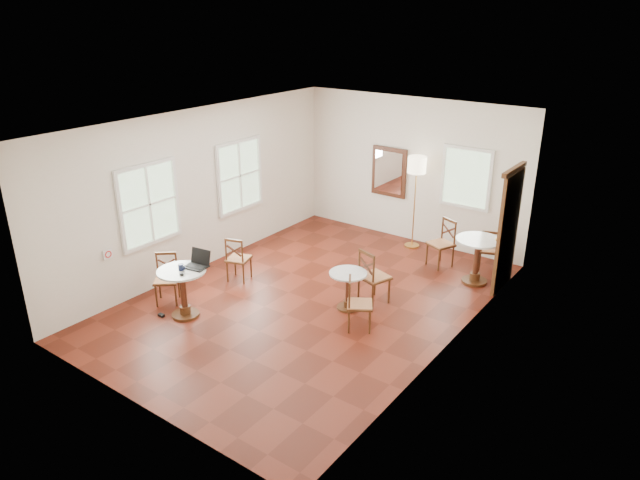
{
  "coord_description": "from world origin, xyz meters",
  "views": [
    {
      "loc": [
        5.3,
        -6.97,
        4.64
      ],
      "look_at": [
        0.0,
        0.3,
        1.0
      ],
      "focal_mm": 32.47,
      "sensor_mm": 36.0,
      "label": 1
    }
  ],
  "objects_px": {
    "water_glass": "(183,268)",
    "power_adapter": "(161,315)",
    "cafe_table_back": "(477,256)",
    "mouse": "(182,274)",
    "navy_mug": "(181,267)",
    "chair_near_b": "(167,279)",
    "laptop": "(198,262)",
    "chair_back_b": "(442,243)",
    "chair_mid_b": "(358,304)",
    "chair_near_a": "(238,259)",
    "cafe_table_mid": "(348,286)",
    "chair_back_a": "(490,250)",
    "cafe_table_near": "(183,288)",
    "floor_lamp": "(417,171)",
    "chair_mid_a": "(373,277)"
  },
  "relations": [
    {
      "from": "cafe_table_mid",
      "to": "water_glass",
      "type": "distance_m",
      "value": 2.64
    },
    {
      "from": "cafe_table_mid",
      "to": "chair_mid_b",
      "type": "relative_size",
      "value": 0.77
    },
    {
      "from": "cafe_table_near",
      "to": "floor_lamp",
      "type": "relative_size",
      "value": 0.43
    },
    {
      "from": "chair_near_a",
      "to": "mouse",
      "type": "relative_size",
      "value": 9.45
    },
    {
      "from": "cafe_table_near",
      "to": "water_glass",
      "type": "bearing_deg",
      "value": -5.93
    },
    {
      "from": "chair_back_b",
      "to": "power_adapter",
      "type": "bearing_deg",
      "value": -98.24
    },
    {
      "from": "cafe_table_back",
      "to": "water_glass",
      "type": "xyz_separation_m",
      "value": [
        -3.23,
        -3.93,
        0.34
      ]
    },
    {
      "from": "chair_near_b",
      "to": "chair_back_b",
      "type": "distance_m",
      "value": 5.1
    },
    {
      "from": "chair_mid_b",
      "to": "navy_mug",
      "type": "distance_m",
      "value": 2.82
    },
    {
      "from": "cafe_table_mid",
      "to": "chair_near_a",
      "type": "relative_size",
      "value": 0.77
    },
    {
      "from": "chair_near_a",
      "to": "chair_mid_a",
      "type": "xyz_separation_m",
      "value": [
        2.42,
        0.69,
        0.06
      ]
    },
    {
      "from": "chair_back_a",
      "to": "navy_mug",
      "type": "height_order",
      "value": "navy_mug"
    },
    {
      "from": "water_glass",
      "to": "power_adapter",
      "type": "relative_size",
      "value": 0.93
    },
    {
      "from": "chair_back_b",
      "to": "laptop",
      "type": "bearing_deg",
      "value": -97.31
    },
    {
      "from": "chair_back_b",
      "to": "water_glass",
      "type": "bearing_deg",
      "value": -96.14
    },
    {
      "from": "chair_back_b",
      "to": "navy_mug",
      "type": "relative_size",
      "value": 7.15
    },
    {
      "from": "mouse",
      "to": "navy_mug",
      "type": "relative_size",
      "value": 0.7
    },
    {
      "from": "cafe_table_mid",
      "to": "chair_near_b",
      "type": "relative_size",
      "value": 0.77
    },
    {
      "from": "chair_near_a",
      "to": "power_adapter",
      "type": "xyz_separation_m",
      "value": [
        -0.08,
        -1.73,
        -0.4
      ]
    },
    {
      "from": "chair_mid_b",
      "to": "chair_back_a",
      "type": "bearing_deg",
      "value": -46.47
    },
    {
      "from": "cafe_table_back",
      "to": "navy_mug",
      "type": "bearing_deg",
      "value": -129.96
    },
    {
      "from": "cafe_table_near",
      "to": "power_adapter",
      "type": "xyz_separation_m",
      "value": [
        -0.3,
        -0.25,
        -0.48
      ]
    },
    {
      "from": "chair_mid_b",
      "to": "cafe_table_back",
      "type": "bearing_deg",
      "value": -49.93
    },
    {
      "from": "chair_near_a",
      "to": "chair_back_b",
      "type": "bearing_deg",
      "value": -152.08
    },
    {
      "from": "cafe_table_back",
      "to": "mouse",
      "type": "height_order",
      "value": "mouse"
    },
    {
      "from": "cafe_table_back",
      "to": "navy_mug",
      "type": "xyz_separation_m",
      "value": [
        -3.29,
        -3.92,
        0.34
      ]
    },
    {
      "from": "cafe_table_back",
      "to": "power_adapter",
      "type": "bearing_deg",
      "value": -130.71
    },
    {
      "from": "chair_near_b",
      "to": "navy_mug",
      "type": "relative_size",
      "value": 6.58
    },
    {
      "from": "cafe_table_back",
      "to": "water_glass",
      "type": "relative_size",
      "value": 8.52
    },
    {
      "from": "chair_near_a",
      "to": "chair_mid_b",
      "type": "xyz_separation_m",
      "value": [
        2.67,
        -0.16,
        -0.0
      ]
    },
    {
      "from": "chair_mid_b",
      "to": "chair_back_b",
      "type": "relative_size",
      "value": 0.92
    },
    {
      "from": "cafe_table_mid",
      "to": "chair_back_a",
      "type": "xyz_separation_m",
      "value": [
        1.31,
        2.83,
        0.01
      ]
    },
    {
      "from": "chair_near_b",
      "to": "chair_back_b",
      "type": "xyz_separation_m",
      "value": [
        3.08,
        4.07,
        0.04
      ]
    },
    {
      "from": "chair_near_b",
      "to": "laptop",
      "type": "distance_m",
      "value": 0.85
    },
    {
      "from": "cafe_table_mid",
      "to": "laptop",
      "type": "relative_size",
      "value": 1.62
    },
    {
      "from": "navy_mug",
      "to": "chair_near_a",
      "type": "bearing_deg",
      "value": 98.56
    },
    {
      "from": "chair_back_a",
      "to": "navy_mug",
      "type": "bearing_deg",
      "value": 33.91
    },
    {
      "from": "mouse",
      "to": "cafe_table_back",
      "type": "bearing_deg",
      "value": 32.18
    },
    {
      "from": "chair_near_a",
      "to": "chair_near_b",
      "type": "height_order",
      "value": "chair_near_a"
    },
    {
      "from": "chair_back_a",
      "to": "cafe_table_near",
      "type": "bearing_deg",
      "value": 33.87
    },
    {
      "from": "chair_near_b",
      "to": "water_glass",
      "type": "relative_size",
      "value": 8.61
    },
    {
      "from": "chair_near_a",
      "to": "chair_back_a",
      "type": "distance_m",
      "value": 4.68
    },
    {
      "from": "chair_near_a",
      "to": "floor_lamp",
      "type": "distance_m",
      "value": 3.94
    },
    {
      "from": "navy_mug",
      "to": "chair_near_b",
      "type": "bearing_deg",
      "value": 164.56
    },
    {
      "from": "chair_near_a",
      "to": "mouse",
      "type": "height_order",
      "value": "chair_near_a"
    },
    {
      "from": "cafe_table_near",
      "to": "mouse",
      "type": "xyz_separation_m",
      "value": [
        0.15,
        -0.13,
        0.33
      ]
    },
    {
      "from": "chair_near_b",
      "to": "chair_mid_a",
      "type": "bearing_deg",
      "value": -4.79
    },
    {
      "from": "cafe_table_near",
      "to": "cafe_table_mid",
      "type": "height_order",
      "value": "cafe_table_near"
    },
    {
      "from": "cafe_table_mid",
      "to": "chair_near_a",
      "type": "xyz_separation_m",
      "value": [
        -2.2,
        -0.27,
        0.02
      ]
    },
    {
      "from": "chair_back_a",
      "to": "chair_mid_b",
      "type": "bearing_deg",
      "value": 55.25
    }
  ]
}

